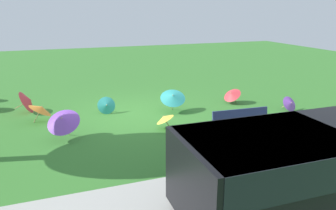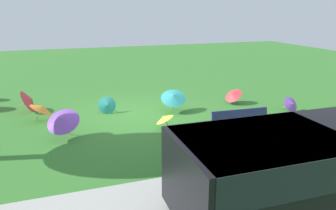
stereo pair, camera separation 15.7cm
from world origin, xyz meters
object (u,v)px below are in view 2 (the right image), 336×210
park_bench (237,124)px  parasol_yellow_0 (164,118)px  parasol_orange_0 (42,108)px  parasol_teal_0 (107,105)px  parasol_red_1 (233,94)px  parasol_purple_0 (292,104)px  parasol_purple_3 (62,120)px  parasol_teal_1 (173,97)px  parasol_red_0 (30,100)px  van_dark (299,166)px

park_bench → parasol_yellow_0: 2.16m
park_bench → parasol_orange_0: (5.01, -3.41, -0.04)m
parasol_teal_0 → parasol_red_1: 4.63m
parasol_orange_0 → parasol_purple_0: bearing=167.8°
parasol_teal_0 → parasol_purple_0: bearing=162.8°
park_bench → parasol_purple_3: park_bench is taller
park_bench → parasol_teal_1: bearing=-75.0°
parasol_yellow_0 → parasol_purple_3: parasol_purple_3 is taller
parasol_yellow_0 → parasol_purple_0: (-4.73, -0.18, -0.07)m
parasol_teal_0 → parasol_teal_1: 2.27m
park_bench → parasol_teal_0: size_ratio=2.65×
park_bench → parasol_red_1: bearing=-118.2°
parasol_yellow_0 → parasol_red_0: size_ratio=0.84×
van_dark → parasol_purple_3: size_ratio=4.02×
parasol_teal_1 → park_bench: bearing=105.0°
parasol_orange_0 → parasol_purple_3: parasol_purple_3 is taller
parasol_purple_0 → parasol_teal_1: parasol_teal_1 is taller
parasol_red_0 → parasol_red_1: bearing=168.7°
parasol_yellow_0 → parasol_red_1: (-3.27, -1.67, 0.03)m
parasol_red_0 → parasol_purple_3: 3.15m
parasol_teal_0 → parasol_purple_3: 2.48m
parasol_teal_1 → parasol_red_1: bearing=-174.2°
park_bench → parasol_red_0: bearing=-40.1°
van_dark → parasol_teal_1: bearing=-90.0°
van_dark → parasol_teal_0: bearing=-72.3°
parasol_teal_0 → parasol_purple_3: bearing=52.4°
van_dark → parasol_purple_3: 6.09m
park_bench → parasol_purple_0: (-3.14, -1.64, -0.20)m
parasol_red_0 → parasol_purple_3: parasol_purple_3 is taller
parasol_teal_1 → parasol_red_0: bearing=-19.8°
parasol_red_0 → parasol_teal_1: size_ratio=0.86×
van_dark → parasol_purple_0: 6.32m
parasol_yellow_0 → parasol_orange_0: (3.42, -1.94, 0.09)m
parasol_red_0 → parasol_teal_1: 4.93m
park_bench → parasol_purple_3: bearing=-19.4°
parasol_purple_0 → parasol_teal_1: (3.92, -1.24, 0.29)m
parasol_purple_0 → parasol_red_1: bearing=-45.6°
van_dark → park_bench: (-0.77, -3.28, -0.45)m
park_bench → parasol_purple_0: 3.55m
van_dark → parasol_red_1: size_ratio=5.70×
park_bench → parasol_teal_0: bearing=-50.2°
parasol_purple_0 → parasol_red_0: 9.04m
parasol_purple_0 → parasol_purple_3: size_ratio=0.55×
parasol_teal_0 → van_dark: bearing=107.7°
parasol_purple_0 → parasol_teal_1: size_ratio=0.61×
parasol_orange_0 → parasol_teal_1: size_ratio=0.74×
parasol_purple_3 → parasol_orange_0: bearing=-72.9°
parasol_yellow_0 → parasol_purple_3: bearing=-2.1°
parasol_yellow_0 → parasol_orange_0: 3.94m
parasol_teal_0 → parasol_purple_0: size_ratio=0.97×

